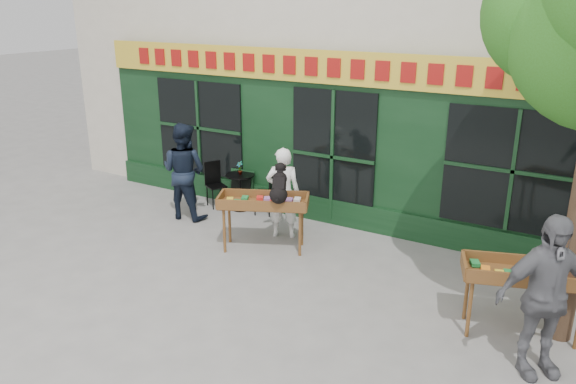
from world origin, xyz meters
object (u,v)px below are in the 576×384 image
at_px(woman, 283,193).
at_px(bistro_table, 240,185).
at_px(book_cart_center, 263,205).
at_px(man_left, 184,171).
at_px(dog, 279,183).
at_px(book_cart_right, 525,276).
at_px(man_right, 544,297).

xyz_separation_m(woman, bistro_table, (-1.48, 0.75, -0.30)).
xyz_separation_m(book_cart_center, man_left, (-2.18, 0.50, 0.14)).
relative_size(dog, book_cart_right, 0.37).
relative_size(woman, man_left, 0.88).
bearing_deg(man_right, book_cart_right, 73.30).
height_order(book_cart_center, book_cart_right, same).
height_order(woman, man_right, man_right).
bearing_deg(man_right, woman, 118.62).
distance_m(woman, man_right, 4.99).
bearing_deg(book_cart_right, book_cart_center, 154.34).
xyz_separation_m(woman, man_left, (-2.18, -0.15, 0.12)).
relative_size(book_cart_center, woman, 0.96).
bearing_deg(dog, woman, 91.81).
bearing_deg(man_left, book_cart_center, 160.89).
distance_m(dog, man_left, 2.61).
bearing_deg(man_left, book_cart_right, 164.66).
bearing_deg(man_right, man_left, 126.72).
distance_m(book_cart_center, man_right, 4.78).
distance_m(book_cart_center, book_cart_right, 4.33).
bearing_deg(bistro_table, man_right, -23.86).
relative_size(book_cart_center, man_right, 0.83).
distance_m(woman, bistro_table, 1.69).
bearing_deg(book_cart_right, dog, 154.43).
bearing_deg(woman, book_cart_right, 139.77).
relative_size(woman, bistro_table, 2.22).
height_order(book_cart_center, man_left, man_left).
distance_m(book_cart_right, bistro_table, 6.10).
bearing_deg(book_cart_center, man_left, 142.36).
xyz_separation_m(dog, man_right, (4.25, -1.24, -0.31)).
height_order(book_cart_right, man_right, man_right).
bearing_deg(book_cart_right, woman, 146.02).
height_order(book_cart_center, man_right, man_right).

